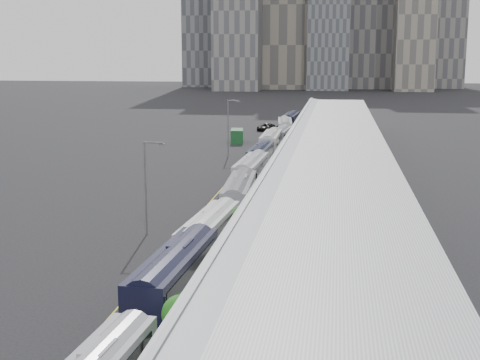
% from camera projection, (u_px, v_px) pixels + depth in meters
% --- Properties ---
extents(sidewalk, '(10.00, 170.00, 0.12)m').
position_uv_depth(sidewalk, '(300.00, 201.00, 79.20)').
color(sidewalk, gray).
rests_on(sidewalk, ground).
extents(lane_line, '(0.12, 160.00, 0.02)m').
position_uv_depth(lane_line, '(213.00, 199.00, 80.71)').
color(lane_line, gold).
rests_on(lane_line, ground).
extents(depot, '(12.45, 160.40, 7.20)m').
position_uv_depth(depot, '(335.00, 173.00, 78.00)').
color(depot, gray).
rests_on(depot, ground).
extents(bus_1, '(3.53, 14.11, 4.09)m').
position_uv_depth(bus_1, '(175.00, 282.00, 46.15)').
color(bus_1, black).
rests_on(bus_1, ground).
extents(bus_2, '(3.47, 13.09, 3.79)m').
position_uv_depth(bus_2, '(209.00, 237.00, 57.74)').
color(bus_2, silver).
rests_on(bus_2, ground).
extents(bus_3, '(3.41, 13.74, 3.98)m').
position_uv_depth(bus_3, '(239.00, 199.00, 72.74)').
color(bus_3, slate).
rests_on(bus_3, ground).
extents(bus_4, '(3.27, 13.78, 4.00)m').
position_uv_depth(bus_4, '(251.00, 174.00, 87.67)').
color(bus_4, '#ADAEB7').
rests_on(bus_4, ground).
extents(bus_5, '(2.93, 12.43, 3.61)m').
position_uv_depth(bus_5, '(260.00, 158.00, 102.10)').
color(bus_5, black).
rests_on(bus_5, ground).
extents(bus_6, '(3.10, 14.03, 4.09)m').
position_uv_depth(bus_6, '(271.00, 145.00, 115.43)').
color(bus_6, silver).
rests_on(bus_6, ground).
extents(bus_7, '(3.13, 12.36, 3.58)m').
position_uv_depth(bus_7, '(282.00, 138.00, 127.17)').
color(bus_7, gray).
rests_on(bus_7, ground).
extents(bus_8, '(4.05, 14.07, 4.06)m').
position_uv_depth(bus_8, '(285.00, 130.00, 139.14)').
color(bus_8, '#A9ACB3').
rests_on(bus_8, ground).
extents(bus_9, '(3.43, 13.67, 3.96)m').
position_uv_depth(bus_9, '(291.00, 123.00, 154.26)').
color(bus_9, black).
rests_on(bus_9, ground).
extents(tree_0, '(2.83, 2.83, 4.59)m').
position_uv_depth(tree_0, '(191.00, 311.00, 37.03)').
color(tree_0, black).
rests_on(tree_0, ground).
extents(tree_1, '(2.33, 2.33, 4.47)m').
position_uv_depth(tree_1, '(249.00, 215.00, 58.64)').
color(tree_1, black).
rests_on(tree_1, ground).
extents(tree_2, '(1.35, 1.35, 3.97)m').
position_uv_depth(tree_2, '(276.00, 175.00, 78.75)').
color(tree_2, black).
rests_on(tree_2, ground).
extents(tree_3, '(1.04, 1.04, 3.45)m').
position_uv_depth(tree_3, '(291.00, 150.00, 101.35)').
color(tree_3, black).
rests_on(tree_3, ground).
extents(tree_4, '(1.19, 1.19, 3.48)m').
position_uv_depth(tree_4, '(300.00, 131.00, 126.67)').
color(tree_4, black).
rests_on(tree_4, ground).
extents(tree_5, '(1.80, 1.80, 4.58)m').
position_uv_depth(tree_5, '(304.00, 116.00, 147.74)').
color(tree_5, black).
rests_on(tree_5, ground).
extents(street_lamp_near, '(2.04, 0.22, 9.10)m').
position_uv_depth(street_lamp_near, '(147.00, 182.00, 63.67)').
color(street_lamp_near, '#59595E').
rests_on(street_lamp_near, ground).
extents(street_lamp_far, '(2.04, 0.22, 9.63)m').
position_uv_depth(street_lamp_far, '(229.00, 124.00, 113.14)').
color(street_lamp_far, '#59595E').
rests_on(street_lamp_far, ground).
extents(shipping_container, '(3.09, 5.97, 2.64)m').
position_uv_depth(shipping_container, '(237.00, 136.00, 131.78)').
color(shipping_container, '#154420').
rests_on(shipping_container, ground).
extents(suv, '(4.21, 6.44, 1.65)m').
position_uv_depth(suv, '(266.00, 127.00, 152.51)').
color(suv, black).
rests_on(suv, ground).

